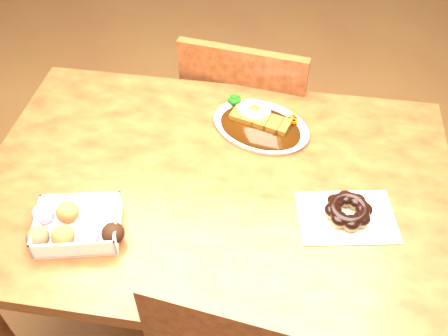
# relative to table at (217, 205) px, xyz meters

# --- Properties ---
(ground) EXTENTS (6.00, 6.00, 0.00)m
(ground) POSITION_rel_table_xyz_m (0.00, 0.00, -0.65)
(ground) COLOR brown
(ground) RESTS_ON ground
(table) EXTENTS (1.20, 0.80, 0.75)m
(table) POSITION_rel_table_xyz_m (0.00, 0.00, 0.00)
(table) COLOR #471E0E
(table) RESTS_ON ground
(chair_far) EXTENTS (0.47, 0.47, 0.87)m
(chair_far) POSITION_rel_table_xyz_m (0.03, 0.54, -0.17)
(chair_far) COLOR #471E0E
(chair_far) RESTS_ON ground
(katsu_curry_plate) EXTENTS (0.33, 0.28, 0.05)m
(katsu_curry_plate) POSITION_rel_table_xyz_m (0.09, 0.22, 0.11)
(katsu_curry_plate) COLOR white
(katsu_curry_plate) RESTS_ON table
(donut_box) EXTENTS (0.23, 0.18, 0.05)m
(donut_box) POSITION_rel_table_xyz_m (-0.29, -0.21, 0.13)
(donut_box) COLOR white
(donut_box) RESTS_ON table
(pon_de_ring) EXTENTS (0.25, 0.20, 0.04)m
(pon_de_ring) POSITION_rel_table_xyz_m (0.33, -0.07, 0.12)
(pon_de_ring) COLOR silver
(pon_de_ring) RESTS_ON table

